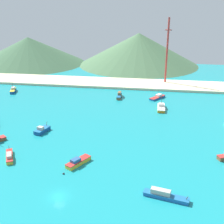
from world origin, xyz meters
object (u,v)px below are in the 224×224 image
(fishing_boat_3, at_px, (164,195))
(fishing_boat_6, at_px, (13,90))
(fishing_boat_12, at_px, (78,162))
(buoy_0, at_px, (64,174))
(fishing_boat_5, at_px, (161,108))
(radio_tower, at_px, (167,51))
(fishing_boat_0, at_px, (42,130))
(fishing_boat_8, at_px, (9,156))
(fishing_boat_7, at_px, (158,97))
(fishing_boat_10, at_px, (119,96))

(fishing_boat_3, distance_m, fishing_boat_6, 109.58)
(fishing_boat_12, bearing_deg, buoy_0, -114.30)
(fishing_boat_5, bearing_deg, radio_tower, 87.09)
(fishing_boat_12, bearing_deg, fishing_boat_0, 133.78)
(fishing_boat_0, distance_m, fishing_boat_6, 56.69)
(fishing_boat_3, bearing_deg, fishing_boat_8, 165.49)
(fishing_boat_7, relative_size, fishing_boat_12, 1.12)
(fishing_boat_0, relative_size, fishing_boat_8, 0.86)
(buoy_0, bearing_deg, fishing_boat_10, 84.87)
(fishing_boat_5, distance_m, fishing_boat_12, 56.11)
(fishing_boat_8, relative_size, fishing_boat_12, 0.98)
(fishing_boat_8, bearing_deg, fishing_boat_3, -14.51)
(fishing_boat_10, bearing_deg, fishing_boat_7, 4.88)
(fishing_boat_0, relative_size, fishing_boat_10, 0.89)
(fishing_boat_3, xyz_separation_m, fishing_boat_6, (-77.80, 77.16, 0.12))
(fishing_boat_5, relative_size, fishing_boat_7, 0.98)
(fishing_boat_7, xyz_separation_m, radio_tower, (3.90, 27.84, 18.09))
(fishing_boat_3, height_order, fishing_boat_7, fishing_boat_7)
(fishing_boat_0, xyz_separation_m, fishing_boat_5, (43.13, 30.89, -0.00))
(fishing_boat_3, relative_size, fishing_boat_12, 1.33)
(fishing_boat_0, relative_size, fishing_boat_7, 0.75)
(fishing_boat_0, relative_size, buoy_0, 11.56)
(fishing_boat_3, xyz_separation_m, fishing_boat_5, (-0.73, 62.63, 0.03))
(fishing_boat_3, distance_m, fishing_boat_12, 27.73)
(fishing_boat_3, height_order, fishing_boat_5, fishing_boat_5)
(fishing_boat_7, bearing_deg, fishing_boat_8, -123.72)
(fishing_boat_6, bearing_deg, fishing_boat_0, -53.23)
(fishing_boat_8, bearing_deg, fishing_boat_7, 56.28)
(fishing_boat_5, relative_size, fishing_boat_8, 1.12)
(fishing_boat_8, distance_m, buoy_0, 19.77)
(buoy_0, xyz_separation_m, radio_tower, (29.02, 99.55, 18.66))
(fishing_boat_5, height_order, fishing_boat_6, fishing_boat_5)
(buoy_0, relative_size, radio_tower, 0.02)
(fishing_boat_10, height_order, buoy_0, fishing_boat_10)
(fishing_boat_0, height_order, buoy_0, fishing_boat_0)
(fishing_boat_8, height_order, buoy_0, fishing_boat_8)
(fishing_boat_6, relative_size, radio_tower, 0.23)
(fishing_boat_5, height_order, fishing_boat_10, fishing_boat_5)
(fishing_boat_10, distance_m, buoy_0, 70.39)
(fishing_boat_3, distance_m, fishing_boat_10, 79.32)
(fishing_boat_3, distance_m, fishing_boat_7, 78.07)
(fishing_boat_8, relative_size, buoy_0, 13.50)
(fishing_boat_5, bearing_deg, fishing_boat_10, 146.12)
(buoy_0, distance_m, radio_tower, 105.36)
(fishing_boat_6, xyz_separation_m, buoy_0, (50.25, -70.84, -0.85))
(fishing_boat_6, height_order, fishing_boat_7, fishing_boat_6)
(fishing_boat_10, xyz_separation_m, radio_tower, (22.73, 29.45, 17.74))
(fishing_boat_7, bearing_deg, fishing_boat_12, -108.86)
(fishing_boat_5, bearing_deg, fishing_boat_8, -132.11)
(fishing_boat_0, height_order, fishing_boat_12, fishing_boat_0)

